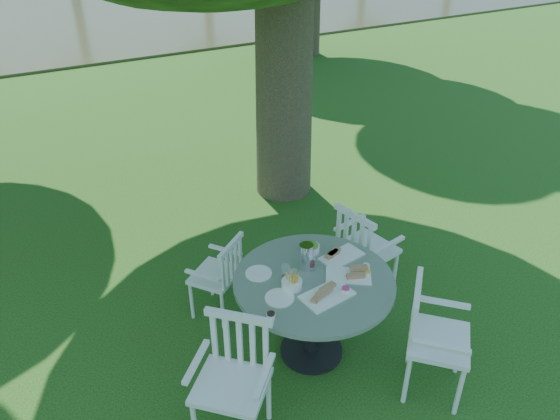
# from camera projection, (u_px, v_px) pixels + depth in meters

# --- Properties ---
(ground) EXTENTS (140.00, 140.00, 0.00)m
(ground) POSITION_uv_depth(u_px,v_px,m) (289.00, 288.00, 5.70)
(ground) COLOR #113A0C
(ground) RESTS_ON ground
(table) EXTENTS (1.34, 1.34, 0.83)m
(table) POSITION_uv_depth(u_px,v_px,m) (314.00, 295.00, 4.59)
(table) COLOR black
(table) RESTS_ON ground
(chair_ne) EXTENTS (0.57, 0.60, 1.01)m
(chair_ne) POSITION_uv_depth(u_px,v_px,m) (361.00, 246.00, 5.32)
(chair_ne) COLOR white
(chair_ne) RESTS_ON ground
(chair_nw) EXTENTS (0.59, 0.59, 0.86)m
(chair_nw) POSITION_uv_depth(u_px,v_px,m) (223.00, 272.00, 5.12)
(chair_nw) COLOR white
(chair_nw) RESTS_ON ground
(chair_sw) EXTENTS (0.70, 0.70, 1.01)m
(chair_sw) POSITION_uv_depth(u_px,v_px,m) (235.00, 369.00, 3.99)
(chair_sw) COLOR white
(chair_sw) RESTS_ON ground
(chair_se) EXTENTS (0.70, 0.71, 1.02)m
(chair_se) POSITION_uv_depth(u_px,v_px,m) (427.00, 331.00, 4.32)
(chair_se) COLOR white
(chair_se) RESTS_ON ground
(tableware) EXTENTS (1.13, 0.83, 0.24)m
(tableware) POSITION_uv_depth(u_px,v_px,m) (311.00, 269.00, 4.54)
(tableware) COLOR white
(tableware) RESTS_ON table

